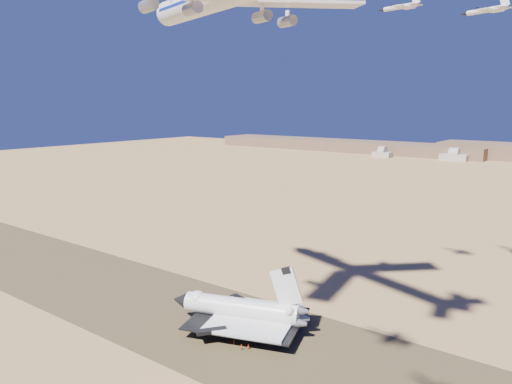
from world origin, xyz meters
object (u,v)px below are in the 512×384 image
Objects in this scene: crew_c at (234,342)px; chase_jet_d at (486,10)px; crew_a at (242,347)px; crew_b at (249,347)px; shuttle at (240,311)px; chase_jet_c at (400,7)px.

chase_jet_d is at bearing -97.17° from crew_c.
crew_a reaches higher than crew_b.
shuttle is 114.90m from chase_jet_d.
shuttle is 11.41m from crew_c.
shuttle is at bearing -110.52° from chase_jet_c.
chase_jet_c is at bearing 37.95° from shuttle.
chase_jet_c is (18.47, 51.65, 91.92)m from crew_a.
crew_a is 107.04m from chase_jet_c.
crew_a is at bearing -68.30° from shuttle.
shuttle is 100.41m from chase_jet_c.
crew_a is 1.03× the size of crew_c.
chase_jet_c is (17.35, 50.11, 91.95)m from crew_b.
crew_a is at bearing 119.52° from crew_b.
chase_jet_d reaches higher than shuttle.
chase_jet_c is at bearing -89.37° from crew_c.
chase_jet_d is at bearing 32.84° from shuttle.
crew_c is 107.27m from chase_jet_c.
crew_b is 1.00× the size of crew_c.
shuttle reaches higher than crew_c.
chase_jet_c is at bearing -43.36° from crew_b.
shuttle is 26.95× the size of crew_b.
crew_b is at bearing -60.07° from shuttle.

